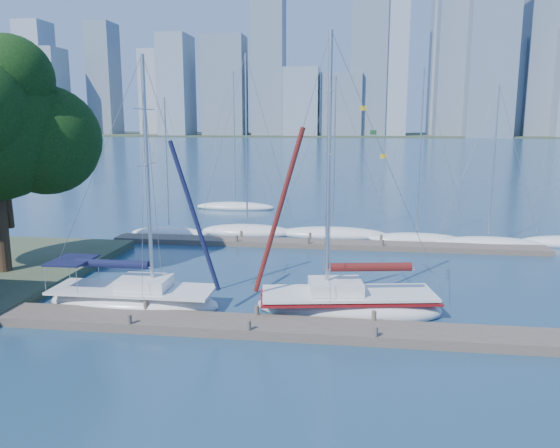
# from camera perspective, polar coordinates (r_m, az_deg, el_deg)

# --- Properties ---
(ground) EXTENTS (700.00, 700.00, 0.00)m
(ground) POSITION_cam_1_polar(r_m,az_deg,el_deg) (23.22, -2.85, -11.10)
(ground) COLOR navy
(ground) RESTS_ON ground
(near_dock) EXTENTS (26.00, 2.00, 0.40)m
(near_dock) POSITION_cam_1_polar(r_m,az_deg,el_deg) (23.14, -2.85, -10.64)
(near_dock) COLOR #4E4239
(near_dock) RESTS_ON ground
(far_dock) EXTENTS (30.00, 1.80, 0.36)m
(far_dock) POSITION_cam_1_polar(r_m,az_deg,el_deg) (38.17, 4.55, -2.10)
(far_dock) COLOR #4E4239
(far_dock) RESTS_ON ground
(far_shore) EXTENTS (800.00, 100.00, 1.50)m
(far_shore) POSITION_cam_1_polar(r_m,az_deg,el_deg) (341.30, 7.23, 9.19)
(far_shore) COLOR #38472D
(far_shore) RESTS_ON ground
(sailboat_navy) EXTENTS (8.22, 2.69, 12.02)m
(sailboat_navy) POSITION_cam_1_polar(r_m,az_deg,el_deg) (26.47, -15.11, -6.56)
(sailboat_navy) COLOR silver
(sailboat_navy) RESTS_ON ground
(sailboat_maroon) EXTENTS (8.73, 4.10, 12.93)m
(sailboat_maroon) POSITION_cam_1_polar(r_m,az_deg,el_deg) (25.10, 7.09, -7.06)
(sailboat_maroon) COLOR silver
(sailboat_maroon) RESTS_ON ground
(bg_boat_0) EXTENTS (6.31, 3.95, 10.62)m
(bg_boat_0) POSITION_cam_1_polar(r_m,az_deg,el_deg) (42.50, -11.48, -0.90)
(bg_boat_0) COLOR silver
(bg_boat_0) RESTS_ON ground
(bg_boat_1) EXTENTS (7.29, 2.77, 13.86)m
(bg_boat_1) POSITION_cam_1_polar(r_m,az_deg,el_deg) (42.15, -3.43, -0.71)
(bg_boat_1) COLOR silver
(bg_boat_1) RESTS_ON ground
(bg_boat_2) EXTENTS (8.50, 3.21, 12.14)m
(bg_boat_2) POSITION_cam_1_polar(r_m,az_deg,el_deg) (41.41, 5.54, -1.00)
(bg_boat_2) COLOR silver
(bg_boat_2) RESTS_ON ground
(bg_boat_3) EXTENTS (6.94, 2.12, 12.55)m
(bg_boat_3) POSITION_cam_1_polar(r_m,az_deg,el_deg) (40.69, 14.04, -1.50)
(bg_boat_3) COLOR silver
(bg_boat_3) RESTS_ON ground
(bg_boat_4) EXTENTS (7.64, 4.02, 11.32)m
(bg_boat_4) POSITION_cam_1_polar(r_m,az_deg,el_deg) (40.84, 20.90, -1.87)
(bg_boat_4) COLOR silver
(bg_boat_4) RESTS_ON ground
(bg_boat_6) EXTENTS (7.94, 2.34, 13.61)m
(bg_boat_6) POSITION_cam_1_polar(r_m,az_deg,el_deg) (54.49, -4.68, 1.85)
(bg_boat_6) COLOR silver
(bg_boat_6) RESTS_ON ground
(skyline) EXTENTS (503.26, 51.31, 109.25)m
(skyline) POSITION_cam_1_polar(r_m,az_deg,el_deg) (313.22, 11.82, 15.54)
(skyline) COLOR slate
(skyline) RESTS_ON ground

